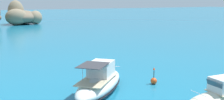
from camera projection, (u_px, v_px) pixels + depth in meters
The scene contains 3 objects.
islet_small at pixel (22, 16), 83.44m from camera, with size 11.70×12.76×6.96m.
motorboat_white at pixel (100, 82), 22.26m from camera, with size 7.36×7.53×2.54m.
channel_buoy at pixel (154, 80), 24.54m from camera, with size 0.56×0.56×1.48m.
Camera 1 is at (-18.11, -6.76, 7.22)m, focal length 45.71 mm.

